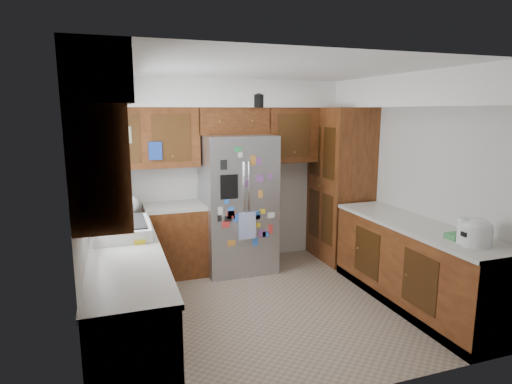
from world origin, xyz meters
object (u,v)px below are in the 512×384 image
Objects in this scene: pantry at (340,185)px; paper_towel at (463,231)px; fridge at (238,203)px; rice_cooker at (476,231)px.

pantry is 2.33m from paper_towel.
paper_towel is (1.42, -2.38, 0.14)m from fridge.
pantry is 1.51m from fridge.
rice_cooker is 1.21× the size of paper_towel.
fridge is (-1.50, 0.05, -0.17)m from pantry.
fridge reaches higher than rice_cooker.
fridge is 2.88m from rice_cooker.
paper_towel is at bearing 138.26° from rice_cooker.
pantry reaches higher than fridge.
fridge is 7.60× the size of paper_towel.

